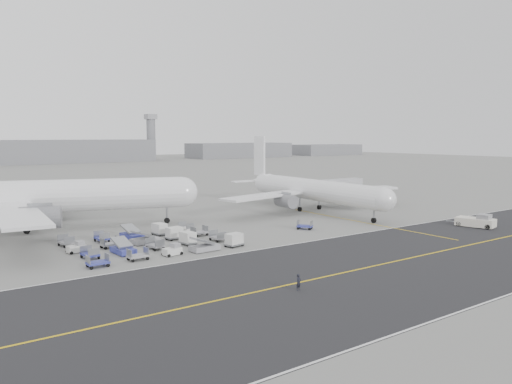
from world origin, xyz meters
TOP-DOWN VIEW (x-y plane):
  - ground at (0.00, 0.00)m, footprint 700.00×700.00m
  - taxiway at (5.02, -17.98)m, footprint 220.00×59.00m
  - horizon_buildings at (30.00, 260.00)m, footprint 520.00×28.00m
  - control_tower at (100.00, 265.00)m, footprint 7.00×7.00m
  - airliner_a at (-22.99, 32.96)m, footprint 56.64×55.57m
  - airliner_b at (31.91, 22.27)m, footprint 46.55×47.13m
  - pushback_tug at (43.06, -10.12)m, footprint 4.56×8.67m
  - jet_bridge at (44.75, 27.19)m, footprint 16.15×3.36m
  - gse_cluster at (-11.32, 9.06)m, footprint 29.48×24.19m
  - stray_dolly at (16.36, 6.08)m, footprint 2.92×3.15m
  - ground_crew_a at (-7.14, -20.15)m, footprint 0.73×0.56m

SIDE VIEW (x-z plane):
  - ground at x=0.00m, z-range 0.00..0.00m
  - horizon_buildings at x=30.00m, z-range -14.00..14.00m
  - gse_cluster at x=-11.32m, z-range -1.03..1.03m
  - stray_dolly at x=16.36m, z-range -0.83..0.83m
  - taxiway at x=5.02m, z-range -0.01..0.03m
  - ground_crew_a at x=-7.14m, z-range 0.00..1.79m
  - pushback_tug at x=43.06m, z-range -0.22..2.22m
  - jet_bridge at x=44.75m, z-range 1.20..7.30m
  - airliner_b at x=31.91m, z-range -3.43..12.81m
  - airliner_a at x=-22.99m, z-range -4.29..15.96m
  - control_tower at x=100.00m, z-range 0.63..31.88m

